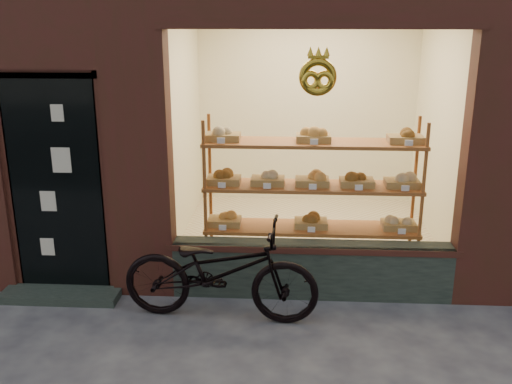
{
  "coord_description": "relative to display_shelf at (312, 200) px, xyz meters",
  "views": [
    {
      "loc": [
        0.22,
        -3.03,
        2.65
      ],
      "look_at": [
        -0.09,
        2.0,
        1.1
      ],
      "focal_mm": 40.0,
      "sensor_mm": 36.0,
      "label": 1
    }
  ],
  "objects": [
    {
      "name": "display_shelf",
      "position": [
        0.0,
        0.0,
        0.0
      ],
      "size": [
        2.2,
        0.45,
        1.7
      ],
      "color": "brown",
      "rests_on": "ground"
    },
    {
      "name": "bicycle",
      "position": [
        -0.84,
        -0.93,
        -0.39
      ],
      "size": [
        1.82,
        0.75,
        0.93
      ],
      "primitive_type": "imported",
      "rotation": [
        0.0,
        0.0,
        1.49
      ],
      "color": "black",
      "rests_on": "ground"
    }
  ]
}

